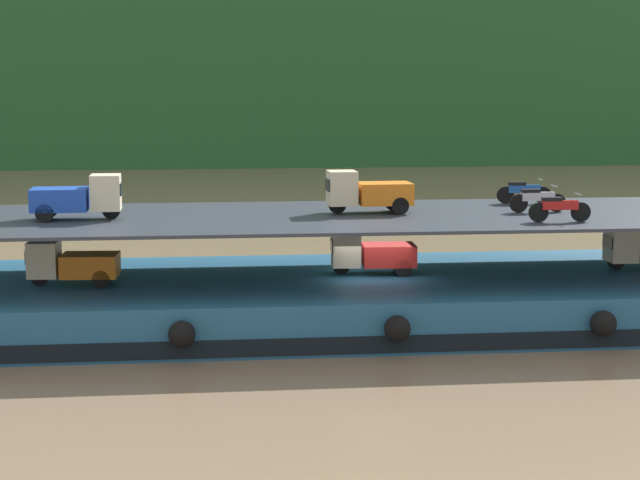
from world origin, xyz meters
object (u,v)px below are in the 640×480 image
Objects in this scene: motorcycle_upper_port at (559,208)px; motorcycle_upper_centre at (537,199)px; mini_truck_lower_aft at (371,253)px; motorcycle_upper_stbd at (524,191)px; mini_truck_upper_mid at (368,192)px; mini_truck_upper_stern at (78,197)px; cargo_barge at (372,299)px; mini_truck_lower_stern at (72,263)px.

motorcycle_upper_centre is at bearing 88.05° from motorcycle_upper_port.
mini_truck_lower_aft is 5.68m from motorcycle_upper_centre.
motorcycle_upper_port is 4.75m from motorcycle_upper_stbd.
mini_truck_upper_mid reaches higher than motorcycle_upper_centre.
motorcycle_upper_centre is (14.63, 0.23, -0.26)m from mini_truck_upper_stern.
cargo_barge is 10.79× the size of mini_truck_lower_aft.
mini_truck_lower_stern is 1.00× the size of mini_truck_lower_aft.
mini_truck_upper_stern is at bearing -170.10° from motorcycle_upper_stbd.
motorcycle_upper_centre is 1.00× the size of motorcycle_upper_stbd.
cargo_barge is at bearing -93.67° from mini_truck_lower_aft.
mini_truck_upper_stern reaches higher than motorcycle_upper_port.
cargo_barge is 9.56m from mini_truck_lower_stern.
mini_truck_lower_stern is 1.47× the size of motorcycle_upper_port.
mini_truck_lower_aft is 1.46× the size of motorcycle_upper_centre.
cargo_barge is at bearing -179.64° from motorcycle_upper_centre.
mini_truck_upper_stern reaches higher than motorcycle_upper_stbd.
mini_truck_lower_aft is at bearing 176.66° from motorcycle_upper_centre.
motorcycle_upper_stbd is (0.28, 2.37, 0.00)m from motorcycle_upper_centre.
mini_truck_upper_mid is (9.32, 0.96, 2.00)m from mini_truck_lower_stern.
mini_truck_upper_stern is at bearing -178.77° from cargo_barge.
mini_truck_lower_aft is 1.01× the size of mini_truck_upper_stern.
motorcycle_upper_stbd is (14.90, 2.60, -0.26)m from mini_truck_upper_stern.
mini_truck_upper_stern is at bearing -176.62° from mini_truck_lower_aft.
motorcycle_upper_centre is (5.53, -0.38, -0.26)m from mini_truck_upper_mid.
motorcycle_upper_centre is 2.39m from motorcycle_upper_stbd.
motorcycle_upper_stbd is at bearing 83.35° from motorcycle_upper_centre.
mini_truck_upper_mid reaches higher than motorcycle_upper_stbd.
motorcycle_upper_centre is (5.39, -0.31, 1.74)m from mini_truck_lower_aft.
mini_truck_lower_aft is at bearing 153.23° from motorcycle_upper_port.
cargo_barge is at bearing -74.77° from mini_truck_upper_mid.
motorcycle_upper_centre is at bearing -96.65° from motorcycle_upper_stbd.
mini_truck_upper_mid is at bearing 153.27° from motorcycle_upper_port.
motorcycle_upper_port is (5.33, -2.33, 3.18)m from cargo_barge.
motorcycle_upper_port is (5.45, -2.74, -0.26)m from mini_truck_upper_mid.
mini_truck_upper_mid is (-0.13, 0.06, 2.00)m from mini_truck_lower_aft.
mini_truck_upper_stern is 1.45× the size of motorcycle_upper_stbd.
motorcycle_upper_port and motorcycle_upper_stbd have the same top height.
cargo_barge is 15.77× the size of motorcycle_upper_centre.
mini_truck_lower_aft is 6.20m from motorcycle_upper_port.
mini_truck_lower_aft is at bearing -25.07° from mini_truck_upper_mid.
cargo_barge is 1.48m from mini_truck_lower_aft.
motorcycle_upper_stbd is (0.36, 4.74, 0.00)m from motorcycle_upper_port.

